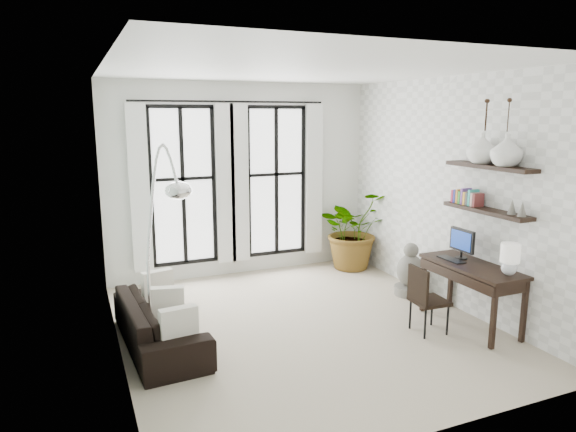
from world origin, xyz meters
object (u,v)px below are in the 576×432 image
desk (474,270)px  sofa (159,322)px  plant (353,229)px  desk_chair (424,296)px  buddha (410,273)px  arc_lamp (164,213)px

desk → sofa: bearing=164.7°
plant → desk_chair: bearing=-102.0°
sofa → desk_chair: 3.22m
plant → buddha: (0.08, -1.57, -0.36)m
desk_chair → buddha: bearing=64.0°
plant → desk: 2.88m
desk → desk_chair: bearing=171.6°
sofa → desk_chair: bearing=-110.1°
desk_chair → buddha: (0.67, 1.21, -0.15)m
desk_chair → buddha: desk_chair is taller
plant → buddha: bearing=-87.0°
desk → desk_chair: 0.73m
sofa → buddha: bearing=-89.0°
desk → arc_lamp: bearing=164.1°
desk → arc_lamp: arc_lamp is taller
sofa → plant: plant is taller
desk_chair → sofa: bearing=166.4°
buddha → sofa: bearing=-175.7°
desk_chair → arc_lamp: size_ratio=0.36×
plant → buddha: 1.61m
buddha → arc_lamp: bearing=-175.7°
sofa → desk_chair: (3.08, -0.92, 0.20)m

